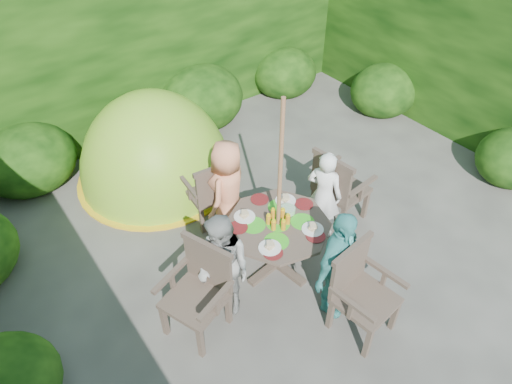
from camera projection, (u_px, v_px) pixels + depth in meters
ground at (305, 253)px, 5.49m from camera, size 60.00×60.00×0.00m
hedge_enclosure at (240, 117)px, 5.50m from camera, size 9.00×9.00×2.50m
patio_table at (278, 230)px, 4.99m from camera, size 1.33×1.33×0.81m
parasol_pole at (279, 194)px, 4.65m from camera, size 0.05×0.05×2.20m
garden_chair_right at (338, 187)px, 5.59m from camera, size 0.61×0.67×1.02m
garden_chair_left at (200, 289)px, 4.44m from camera, size 0.70×0.74×0.99m
garden_chair_back at (211, 191)px, 5.62m from camera, size 0.59×0.54×0.92m
garden_chair_front at (360, 290)px, 4.43m from camera, size 0.65×0.59×0.98m
child_right at (324, 195)px, 5.40m from camera, size 0.45×0.52×1.20m
child_left at (223, 267)px, 4.52m from camera, size 0.61×0.71×1.25m
child_back at (228, 191)px, 5.36m from camera, size 0.77×0.68×1.33m
child_front at (337, 265)px, 4.50m from camera, size 0.83×0.54×1.32m
dome_tent at (159, 177)px, 6.62m from camera, size 2.28×2.28×2.60m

